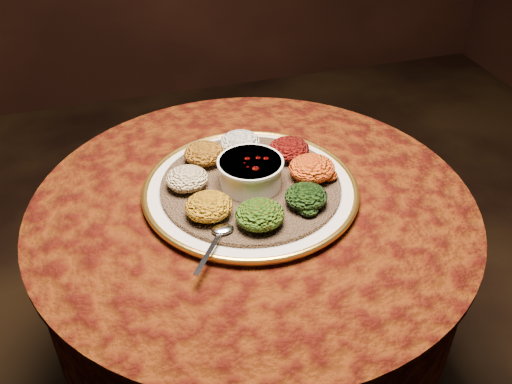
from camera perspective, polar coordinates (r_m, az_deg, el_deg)
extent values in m
cylinder|color=black|center=(1.50, -0.27, -12.92)|extent=(0.12, 0.12, 0.68)
cylinder|color=black|center=(1.25, -0.32, -2.20)|extent=(0.80, 0.80, 0.04)
cylinder|color=#431805|center=(1.34, -0.30, -7.00)|extent=(0.93, 0.93, 0.34)
cylinder|color=#431805|center=(1.23, -0.32, -1.22)|extent=(0.96, 0.96, 0.01)
cylinder|color=beige|center=(1.24, -0.54, 0.12)|extent=(0.52, 0.52, 0.02)
torus|color=gold|center=(1.24, -0.54, 0.38)|extent=(0.47, 0.47, 0.01)
cylinder|color=brown|center=(1.23, -0.55, 0.64)|extent=(0.40, 0.40, 0.01)
cylinder|color=white|center=(1.21, -0.56, 1.95)|extent=(0.13, 0.13, 0.06)
cylinder|color=white|center=(1.20, -0.56, 2.97)|extent=(0.14, 0.14, 0.01)
cylinder|color=#660A05|center=(1.20, -0.56, 2.63)|extent=(0.11, 0.11, 0.01)
ellipsoid|color=silver|center=(1.11, -3.36, -3.72)|extent=(0.04, 0.03, 0.01)
cube|color=silver|center=(1.06, -4.74, -6.08)|extent=(0.08, 0.10, 0.00)
ellipsoid|color=white|center=(1.33, -1.63, 4.99)|extent=(0.09, 0.09, 0.05)
ellipsoid|color=black|center=(1.30, 3.31, 4.31)|extent=(0.09, 0.09, 0.05)
ellipsoid|color=#B96D0F|center=(1.24, 5.61, 2.37)|extent=(0.10, 0.10, 0.05)
ellipsoid|color=black|center=(1.16, 5.03, -0.45)|extent=(0.09, 0.08, 0.04)
ellipsoid|color=#A82D0A|center=(1.11, 0.38, -2.27)|extent=(0.10, 0.09, 0.05)
ellipsoid|color=#AF7B0F|center=(1.13, -4.74, -1.43)|extent=(0.10, 0.09, 0.05)
ellipsoid|color=maroon|center=(1.22, -6.91, 1.34)|extent=(0.09, 0.09, 0.04)
ellipsoid|color=#8D5811|center=(1.29, -5.18, 3.85)|extent=(0.09, 0.09, 0.04)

